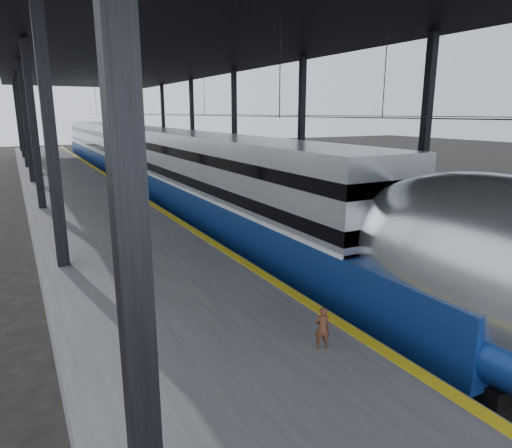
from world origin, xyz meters
TOP-DOWN VIEW (x-y plane):
  - ground at (0.00, 0.00)m, footprint 160.00×160.00m
  - platform at (-3.50, 20.00)m, footprint 6.00×80.00m
  - yellow_strip at (-0.70, 20.00)m, footprint 0.30×80.00m
  - rails at (4.50, 20.00)m, footprint 6.52×80.00m
  - canopy at (1.90, 20.00)m, footprint 18.00×75.00m
  - tgv_train at (2.00, 23.56)m, footprint 3.19×65.20m
  - second_train at (7.00, 34.84)m, footprint 2.72×56.05m
  - child at (-1.73, -3.04)m, footprint 0.38×0.32m

SIDE VIEW (x-z plane):
  - ground at x=0.00m, z-range 0.00..0.00m
  - rails at x=4.50m, z-range 0.00..0.16m
  - platform at x=-3.50m, z-range 0.00..1.00m
  - yellow_strip at x=-0.70m, z-range 1.00..1.01m
  - child at x=-1.73m, z-range 1.00..1.89m
  - second_train at x=7.00m, z-range 0.02..3.77m
  - tgv_train at x=2.00m, z-range -0.15..4.42m
  - canopy at x=1.90m, z-range 4.38..13.85m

